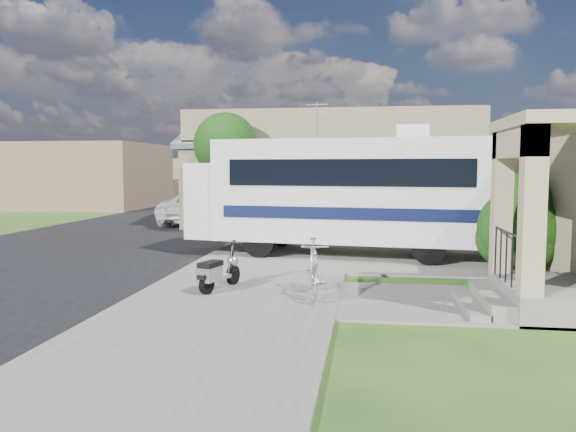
# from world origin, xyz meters

# --- Properties ---
(ground) EXTENTS (120.00, 120.00, 0.00)m
(ground) POSITION_xyz_m (0.00, 0.00, 0.00)
(ground) COLOR #204713
(street_slab) EXTENTS (9.00, 80.00, 0.02)m
(street_slab) POSITION_xyz_m (-7.50, 10.00, 0.01)
(street_slab) COLOR black
(street_slab) RESTS_ON ground
(sidewalk_slab) EXTENTS (4.00, 80.00, 0.06)m
(sidewalk_slab) POSITION_xyz_m (-1.00, 10.00, 0.03)
(sidewalk_slab) COLOR #605E57
(sidewalk_slab) RESTS_ON ground
(driveway_slab) EXTENTS (7.00, 6.00, 0.05)m
(driveway_slab) POSITION_xyz_m (1.50, 4.50, 0.03)
(driveway_slab) COLOR #605E57
(driveway_slab) RESTS_ON ground
(walk_slab) EXTENTS (4.00, 3.00, 0.05)m
(walk_slab) POSITION_xyz_m (3.00, -1.00, 0.03)
(walk_slab) COLOR #605E57
(walk_slab) RESTS_ON ground
(warehouse) EXTENTS (12.50, 8.40, 5.04)m
(warehouse) POSITION_xyz_m (0.00, 13.97, 1.99)
(warehouse) COLOR brown
(warehouse) RESTS_ON ground
(distant_bldg_far) EXTENTS (10.00, 8.00, 4.00)m
(distant_bldg_far) POSITION_xyz_m (-17.00, 22.00, 2.00)
(distant_bldg_far) COLOR brown
(distant_bldg_far) RESTS_ON ground
(distant_bldg_near) EXTENTS (8.00, 7.00, 3.20)m
(distant_bldg_near) POSITION_xyz_m (-15.00, 34.00, 1.60)
(distant_bldg_near) COLOR brown
(distant_bldg_near) RESTS_ON ground
(street_tree_a) EXTENTS (2.44, 2.40, 4.58)m
(street_tree_a) POSITION_xyz_m (-3.70, 9.05, 3.25)
(street_tree_a) COLOR black
(street_tree_a) RESTS_ON ground
(street_tree_b) EXTENTS (2.44, 2.40, 4.73)m
(street_tree_b) POSITION_xyz_m (-3.70, 19.05, 3.39)
(street_tree_b) COLOR black
(street_tree_b) RESTS_ON ground
(street_tree_c) EXTENTS (2.44, 2.40, 4.42)m
(street_tree_c) POSITION_xyz_m (-3.70, 28.05, 3.10)
(street_tree_c) COLOR black
(street_tree_c) RESTS_ON ground
(motorhome) EXTENTS (8.68, 3.59, 4.33)m
(motorhome) POSITION_xyz_m (0.78, 4.47, 1.86)
(motorhome) COLOR silver
(motorhome) RESTS_ON ground
(shrub) EXTENTS (1.97, 1.88, 2.42)m
(shrub) POSITION_xyz_m (4.94, 1.70, 1.24)
(shrub) COLOR black
(shrub) RESTS_ON ground
(scooter) EXTENTS (0.69, 1.42, 0.95)m
(scooter) POSITION_xyz_m (-1.47, -0.71, 0.43)
(scooter) COLOR black
(scooter) RESTS_ON ground
(bicycle) EXTENTS (0.78, 1.87, 1.09)m
(bicycle) POSITION_xyz_m (0.50, -0.90, 0.55)
(bicycle) COLOR #A8A7AF
(bicycle) RESTS_ON ground
(pickup_truck) EXTENTS (3.02, 5.55, 1.48)m
(pickup_truck) POSITION_xyz_m (-5.75, 12.68, 0.74)
(pickup_truck) COLOR silver
(pickup_truck) RESTS_ON ground
(van) EXTENTS (3.15, 6.76, 1.91)m
(van) POSITION_xyz_m (-6.43, 19.97, 0.96)
(van) COLOR silver
(van) RESTS_ON ground
(garden_hose) EXTENTS (0.43, 0.43, 0.19)m
(garden_hose) POSITION_xyz_m (3.65, -0.28, 0.10)
(garden_hose) COLOR #156B18
(garden_hose) RESTS_ON ground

